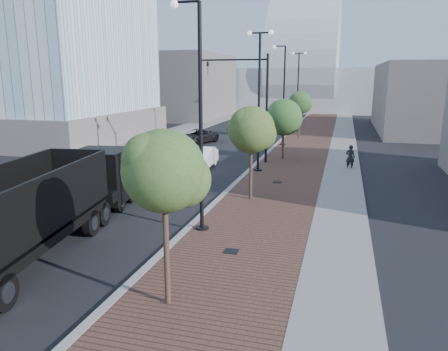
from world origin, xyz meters
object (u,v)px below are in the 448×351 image
(white_sedan, at_px, (200,158))
(dump_truck, at_px, (71,198))
(dark_car_mid, at_px, (197,136))
(pedestrian, at_px, (350,157))

(white_sedan, bearing_deg, dump_truck, -97.52)
(white_sedan, xyz_separation_m, dark_car_mid, (-4.14, 11.18, -0.06))
(dump_truck, relative_size, pedestrian, 7.73)
(dark_car_mid, relative_size, pedestrian, 2.79)
(pedestrian, bearing_deg, white_sedan, 29.80)
(dump_truck, height_order, pedestrian, dump_truck)
(white_sedan, bearing_deg, dark_car_mid, 107.45)
(dump_truck, height_order, dark_car_mid, dump_truck)
(dark_car_mid, height_order, pedestrian, pedestrian)
(dark_car_mid, distance_m, pedestrian, 16.84)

